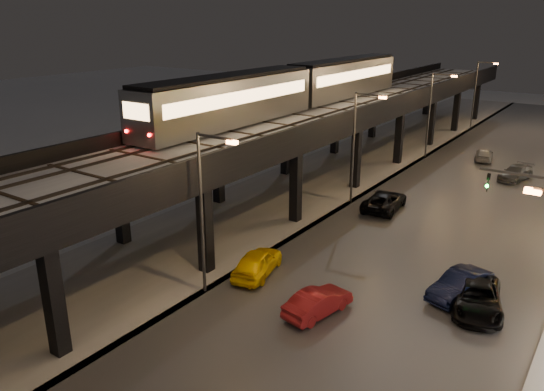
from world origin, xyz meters
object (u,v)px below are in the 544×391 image
Objects in this scene: car_onc_silver at (460,286)px; car_onc_dark at (477,299)px; subway_train at (296,87)px; car_mid_silver at (384,201)px; car_mid_dark at (484,155)px; car_taxi at (257,263)px; car_onc_white at (516,173)px; car_near_white at (318,303)px.

car_onc_dark is (1.13, -0.88, -0.01)m from car_onc_silver.
subway_train reaches higher than car_mid_silver.
car_mid_dark is at bearing -102.40° from car_mid_silver.
car_taxi is 0.88× the size of car_onc_dark.
car_mid_dark is 7.03m from car_onc_white.
car_mid_dark is (13.43, 16.25, -7.88)m from subway_train.
car_taxi is at bearing 78.39° from car_mid_silver.
subway_train is 9.30× the size of car_near_white.
car_mid_silver is 1.26× the size of car_mid_dark.
car_taxi is (9.03, -18.50, -7.72)m from subway_train.
car_taxi is 11.35m from car_onc_silver.
car_onc_dark reaches higher than car_onc_white.
subway_train reaches higher than car_near_white.
subway_train is 8.41× the size of car_taxi.
car_mid_silver reaches higher than car_onc_white.
car_mid_dark is (-0.74, 36.56, -0.06)m from car_near_white.
car_onc_dark is at bearing -131.72° from car_near_white.
car_onc_silver is at bearing -36.37° from subway_train.
car_taxi reaches higher than car_onc_dark.
car_onc_white is at bearing -85.13° from car_near_white.
car_onc_dark is 26.14m from car_onc_white.
car_mid_silver is at bearing -19.79° from subway_train.
car_taxi is at bearing -63.99° from subway_train.
car_mid_dark is at bearing -110.88° from car_taxi.
car_mid_silver is 15.22m from car_onc_dark.
subway_train is 7.38× the size of car_onc_dark.
car_onc_silver reaches higher than car_onc_dark.
car_near_white reaches higher than car_mid_dark.
car_onc_silver is 1.44m from car_onc_dark.
subway_train reaches higher than car_taxi.
car_onc_dark is at bearing -70.70° from car_onc_white.
subway_train is 8.29× the size of car_onc_white.
car_near_white is 0.77× the size of car_mid_silver.
car_onc_dark is (10.00, -11.47, -0.02)m from car_mid_silver.
subway_train is 21.98m from car_taxi.
car_taxi reaches higher than car_onc_silver.
car_mid_silver is (10.76, -3.87, -7.76)m from subway_train.
car_onc_dark is at bearing -36.46° from subway_train.
car_taxi reaches higher than car_mid_dark.
car_mid_dark is at bearing 139.06° from car_onc_white.
subway_train is 22.51m from car_mid_dark.
car_onc_silver is 0.96× the size of car_onc_white.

